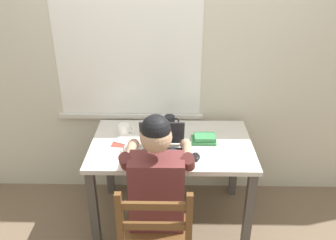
# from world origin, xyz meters

# --- Properties ---
(ground_plane) EXTENTS (8.00, 8.00, 0.00)m
(ground_plane) POSITION_xyz_m (0.00, 0.00, 0.00)
(ground_plane) COLOR brown
(back_wall) EXTENTS (6.00, 0.08, 2.60)m
(back_wall) POSITION_xyz_m (-0.01, 0.46, 1.30)
(back_wall) COLOR beige
(back_wall) RESTS_ON ground
(desk) EXTENTS (1.23, 0.77, 0.73)m
(desk) POSITION_xyz_m (0.00, 0.00, 0.63)
(desk) COLOR beige
(desk) RESTS_ON ground
(seated_person) EXTENTS (0.50, 0.60, 1.24)m
(seated_person) POSITION_xyz_m (-0.09, -0.46, 0.68)
(seated_person) COLOR brown
(seated_person) RESTS_ON ground
(laptop) EXTENTS (0.33, 0.31, 0.23)m
(laptop) POSITION_xyz_m (-0.07, -0.15, 0.79)
(laptop) COLOR #232328
(laptop) RESTS_ON desk
(computer_mouse) EXTENTS (0.06, 0.10, 0.03)m
(computer_mouse) POSITION_xyz_m (0.17, -0.22, 0.75)
(computer_mouse) COLOR black
(computer_mouse) RESTS_ON desk
(coffee_mug_white) EXTENTS (0.12, 0.09, 0.09)m
(coffee_mug_white) POSITION_xyz_m (-0.38, 0.13, 0.78)
(coffee_mug_white) COLOR white
(coffee_mug_white) RESTS_ON desk
(coffee_mug_dark) EXTENTS (0.12, 0.08, 0.10)m
(coffee_mug_dark) POSITION_xyz_m (-0.02, 0.27, 0.78)
(coffee_mug_dark) COLOR black
(coffee_mug_dark) RESTS_ON desk
(book_stack_main) EXTENTS (0.19, 0.13, 0.05)m
(book_stack_main) POSITION_xyz_m (0.25, 0.02, 0.76)
(book_stack_main) COLOR #38844C
(book_stack_main) RESTS_ON desk
(paper_pile_near_laptop) EXTENTS (0.26, 0.19, 0.02)m
(paper_pile_near_laptop) POSITION_xyz_m (-0.24, -0.14, 0.74)
(paper_pile_near_laptop) COLOR white
(paper_pile_near_laptop) RESTS_ON desk
(paper_pile_back_corner) EXTENTS (0.24, 0.22, 0.01)m
(paper_pile_back_corner) POSITION_xyz_m (-0.32, 0.03, 0.74)
(paper_pile_back_corner) COLOR white
(paper_pile_back_corner) RESTS_ON desk
(landscape_photo_print) EXTENTS (0.14, 0.10, 0.00)m
(landscape_photo_print) POSITION_xyz_m (-0.39, -0.03, 0.74)
(landscape_photo_print) COLOR #C63D33
(landscape_photo_print) RESTS_ON desk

